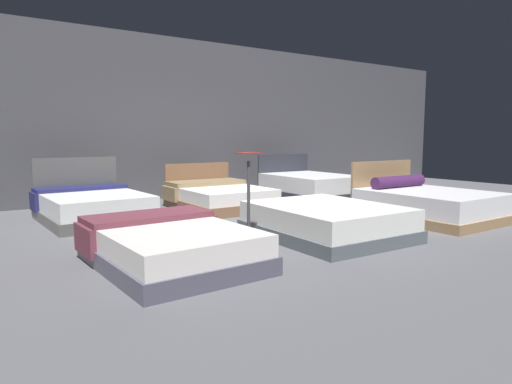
{
  "coord_description": "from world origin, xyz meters",
  "views": [
    {
      "loc": [
        -4.14,
        -5.92,
        1.34
      ],
      "look_at": [
        -0.32,
        -0.34,
        0.52
      ],
      "focal_mm": 31.55,
      "sensor_mm": 36.0,
      "label": 1
    }
  ],
  "objects_px": {
    "bed_3": "(93,206)",
    "bed_5": "(310,187)",
    "bed_2": "(427,204)",
    "bed_1": "(326,221)",
    "price_sign": "(249,210)",
    "bed_4": "(219,196)",
    "bed_0": "(170,245)"
  },
  "relations": [
    {
      "from": "bed_1",
      "to": "bed_5",
      "type": "height_order",
      "value": "bed_5"
    },
    {
      "from": "bed_0",
      "to": "price_sign",
      "type": "height_order",
      "value": "price_sign"
    },
    {
      "from": "bed_0",
      "to": "price_sign",
      "type": "bearing_deg",
      "value": 8.38
    },
    {
      "from": "bed_2",
      "to": "bed_5",
      "type": "height_order",
      "value": "bed_5"
    },
    {
      "from": "bed_5",
      "to": "bed_3",
      "type": "bearing_deg",
      "value": -179.71
    },
    {
      "from": "bed_5",
      "to": "price_sign",
      "type": "xyz_separation_m",
      "value": [
        -3.44,
        -2.79,
        0.18
      ]
    },
    {
      "from": "bed_0",
      "to": "bed_5",
      "type": "relative_size",
      "value": 0.95
    },
    {
      "from": "bed_3",
      "to": "bed_4",
      "type": "height_order",
      "value": "bed_3"
    },
    {
      "from": "bed_3",
      "to": "bed_4",
      "type": "relative_size",
      "value": 1.02
    },
    {
      "from": "bed_0",
      "to": "bed_2",
      "type": "relative_size",
      "value": 0.95
    },
    {
      "from": "bed_3",
      "to": "price_sign",
      "type": "distance_m",
      "value": 3.08
    },
    {
      "from": "bed_1",
      "to": "price_sign",
      "type": "relative_size",
      "value": 1.76
    },
    {
      "from": "price_sign",
      "to": "bed_3",
      "type": "bearing_deg",
      "value": 111.44
    },
    {
      "from": "bed_4",
      "to": "bed_5",
      "type": "height_order",
      "value": "bed_5"
    },
    {
      "from": "bed_3",
      "to": "bed_5",
      "type": "distance_m",
      "value": 4.57
    },
    {
      "from": "bed_1",
      "to": "bed_5",
      "type": "bearing_deg",
      "value": 53.84
    },
    {
      "from": "bed_3",
      "to": "price_sign",
      "type": "relative_size",
      "value": 1.71
    },
    {
      "from": "bed_4",
      "to": "bed_5",
      "type": "xyz_separation_m",
      "value": [
        2.24,
        -0.06,
        0.05
      ]
    },
    {
      "from": "bed_2",
      "to": "bed_1",
      "type": "bearing_deg",
      "value": -178.54
    },
    {
      "from": "bed_1",
      "to": "bed_4",
      "type": "distance_m",
      "value": 3.0
    },
    {
      "from": "bed_2",
      "to": "price_sign",
      "type": "distance_m",
      "value": 3.47
    },
    {
      "from": "bed_1",
      "to": "price_sign",
      "type": "bearing_deg",
      "value": 174.14
    },
    {
      "from": "bed_0",
      "to": "bed_4",
      "type": "height_order",
      "value": "bed_4"
    },
    {
      "from": "bed_1",
      "to": "bed_3",
      "type": "distance_m",
      "value": 3.78
    },
    {
      "from": "bed_1",
      "to": "bed_3",
      "type": "bearing_deg",
      "value": 128.79
    },
    {
      "from": "bed_0",
      "to": "bed_1",
      "type": "relative_size",
      "value": 0.96
    },
    {
      "from": "bed_2",
      "to": "bed_5",
      "type": "bearing_deg",
      "value": 90.6
    },
    {
      "from": "bed_1",
      "to": "price_sign",
      "type": "distance_m",
      "value": 1.19
    },
    {
      "from": "bed_4",
      "to": "bed_1",
      "type": "bearing_deg",
      "value": -90.16
    },
    {
      "from": "bed_4",
      "to": "price_sign",
      "type": "height_order",
      "value": "price_sign"
    },
    {
      "from": "bed_0",
      "to": "bed_1",
      "type": "bearing_deg",
      "value": -0.58
    },
    {
      "from": "price_sign",
      "to": "bed_1",
      "type": "bearing_deg",
      "value": -7.56
    }
  ]
}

